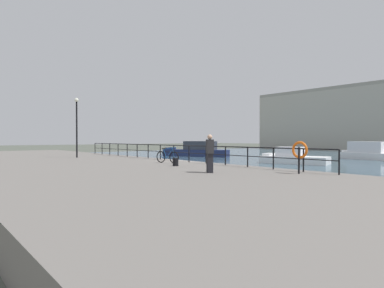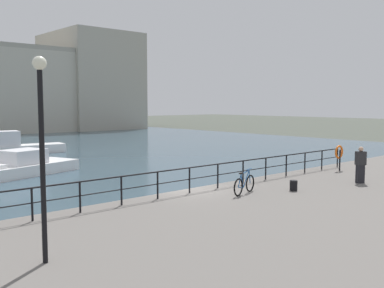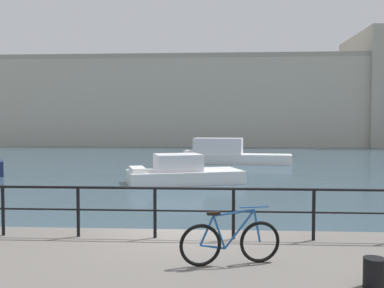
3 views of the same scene
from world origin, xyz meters
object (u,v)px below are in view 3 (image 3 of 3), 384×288
Objects in this scene: harbor_building at (253,102)px; parked_bicycle at (230,242)px; moored_blue_motorboat at (182,173)px; mooring_bollard at (374,273)px; moored_red_daysailer at (229,154)px.

parked_bicycle is at bearing -94.91° from harbor_building.
moored_blue_motorboat reaches higher than mooring_bollard.
mooring_bollard is at bearing -38.72° from parked_bicycle.
mooring_bollard is at bearing 85.92° from moored_blue_motorboat.
moored_blue_motorboat is (-7.61, -45.47, -6.31)m from harbor_building.
moored_red_daysailer reaches higher than mooring_bollard.
harbor_building is at bearing -117.08° from moored_blue_motorboat.
moored_blue_motorboat is 17.19m from parked_bicycle.
moored_red_daysailer is 21.37× the size of mooring_bollard.
harbor_building is 7.59× the size of moored_red_daysailer.
harbor_building is 46.53m from moored_blue_motorboat.
moored_red_daysailer reaches higher than parked_bicycle.
moored_blue_motorboat is at bearing 103.50° from mooring_bollard.
parked_bicycle is (2.24, -17.03, 0.78)m from moored_blue_motorboat.
parked_bicycle is at bearing 79.91° from moored_blue_motorboat.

